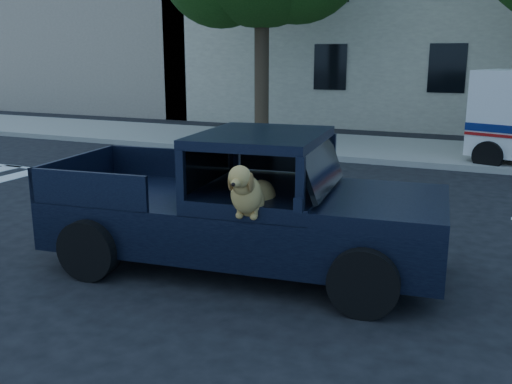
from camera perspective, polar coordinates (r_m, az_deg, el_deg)
ground at (r=7.77m, az=-0.34°, el=-6.49°), size 120.00×120.00×0.00m
far_sidewalk at (r=16.34m, az=13.01°, el=4.18°), size 60.00×4.00×0.15m
lane_stripes at (r=10.45m, az=17.59°, el=-1.79°), size 21.60×0.14×0.01m
building_left at (r=29.35m, az=-14.57°, el=15.87°), size 12.00×6.00×8.00m
pickup_truck at (r=7.25m, az=-1.90°, el=-3.08°), size 5.07×2.67×1.75m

